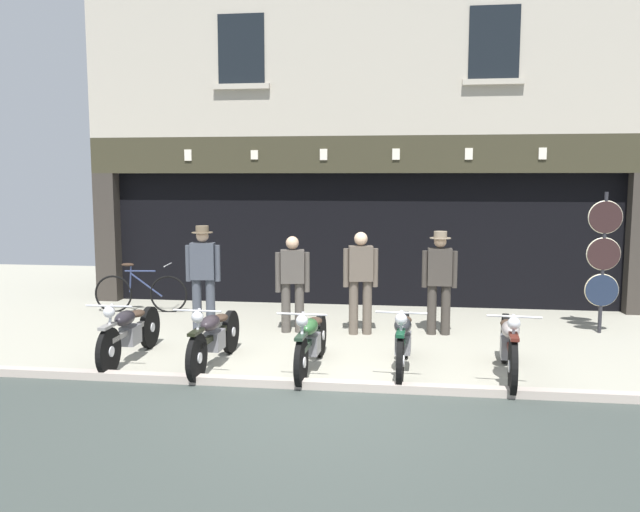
{
  "coord_description": "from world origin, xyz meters",
  "views": [
    {
      "loc": [
        0.9,
        -7.44,
        2.52
      ],
      "look_at": [
        -0.44,
        2.64,
        1.29
      ],
      "focal_mm": 36.64,
      "sensor_mm": 36.0,
      "label": 1
    }
  ],
  "objects_px": {
    "motorcycle_left": "(130,331)",
    "salesman_right": "(361,278)",
    "leaning_bicycle": "(141,292)",
    "advert_board_near": "(255,223)",
    "motorcycle_center_left": "(214,336)",
    "salesman_left": "(203,274)",
    "motorcycle_right": "(509,344)",
    "shopkeeper_center": "(293,280)",
    "assistant_far_right": "(439,278)",
    "motorcycle_center_right": "(403,339)",
    "tyre_sign_pole": "(603,255)",
    "motorcycle_center": "(311,340)"
  },
  "relations": [
    {
      "from": "motorcycle_center_right",
      "to": "leaning_bicycle",
      "type": "height_order",
      "value": "leaning_bicycle"
    },
    {
      "from": "motorcycle_left",
      "to": "salesman_right",
      "type": "height_order",
      "value": "salesman_right"
    },
    {
      "from": "motorcycle_right",
      "to": "advert_board_near",
      "type": "height_order",
      "value": "advert_board_near"
    },
    {
      "from": "motorcycle_center",
      "to": "salesman_right",
      "type": "distance_m",
      "value": 2.21
    },
    {
      "from": "salesman_left",
      "to": "leaning_bicycle",
      "type": "height_order",
      "value": "salesman_left"
    },
    {
      "from": "motorcycle_center_left",
      "to": "salesman_left",
      "type": "bearing_deg",
      "value": -66.37
    },
    {
      "from": "salesman_left",
      "to": "motorcycle_right",
      "type": "bearing_deg",
      "value": 151.56
    },
    {
      "from": "motorcycle_left",
      "to": "salesman_left",
      "type": "bearing_deg",
      "value": -107.31
    },
    {
      "from": "motorcycle_left",
      "to": "salesman_left",
      "type": "height_order",
      "value": "salesman_left"
    },
    {
      "from": "salesman_left",
      "to": "advert_board_near",
      "type": "height_order",
      "value": "advert_board_near"
    },
    {
      "from": "motorcycle_center_left",
      "to": "assistant_far_right",
      "type": "bearing_deg",
      "value": -141.89
    },
    {
      "from": "salesman_right",
      "to": "salesman_left",
      "type": "bearing_deg",
      "value": -2.94
    },
    {
      "from": "motorcycle_right",
      "to": "motorcycle_left",
      "type": "bearing_deg",
      "value": 3.56
    },
    {
      "from": "motorcycle_right",
      "to": "advert_board_near",
      "type": "bearing_deg",
      "value": -41.9
    },
    {
      "from": "salesman_left",
      "to": "assistant_far_right",
      "type": "relative_size",
      "value": 1.05
    },
    {
      "from": "salesman_right",
      "to": "motorcycle_left",
      "type": "bearing_deg",
      "value": 23.67
    },
    {
      "from": "motorcycle_center_left",
      "to": "leaning_bicycle",
      "type": "bearing_deg",
      "value": -51.62
    },
    {
      "from": "assistant_far_right",
      "to": "tyre_sign_pole",
      "type": "bearing_deg",
      "value": -171.04
    },
    {
      "from": "motorcycle_left",
      "to": "motorcycle_center_left",
      "type": "bearing_deg",
      "value": 174.49
    },
    {
      "from": "motorcycle_right",
      "to": "tyre_sign_pole",
      "type": "xyz_separation_m",
      "value": [
        1.84,
        2.65,
        0.84
      ]
    },
    {
      "from": "motorcycle_center",
      "to": "advert_board_near",
      "type": "height_order",
      "value": "advert_board_near"
    },
    {
      "from": "motorcycle_left",
      "to": "salesman_right",
      "type": "relative_size",
      "value": 1.19
    },
    {
      "from": "assistant_far_right",
      "to": "advert_board_near",
      "type": "distance_m",
      "value": 4.34
    },
    {
      "from": "salesman_right",
      "to": "assistant_far_right",
      "type": "height_order",
      "value": "assistant_far_right"
    },
    {
      "from": "salesman_left",
      "to": "motorcycle_center_right",
      "type": "bearing_deg",
      "value": 145.46
    },
    {
      "from": "motorcycle_center_right",
      "to": "motorcycle_right",
      "type": "distance_m",
      "value": 1.33
    },
    {
      "from": "motorcycle_right",
      "to": "salesman_left",
      "type": "bearing_deg",
      "value": -16.8
    },
    {
      "from": "shopkeeper_center",
      "to": "tyre_sign_pole",
      "type": "relative_size",
      "value": 0.69
    },
    {
      "from": "motorcycle_center",
      "to": "motorcycle_center_right",
      "type": "xyz_separation_m",
      "value": [
        1.19,
        0.14,
        0.01
      ]
    },
    {
      "from": "motorcycle_right",
      "to": "shopkeeper_center",
      "type": "bearing_deg",
      "value": -28.59
    },
    {
      "from": "salesman_right",
      "to": "motorcycle_center_left",
      "type": "bearing_deg",
      "value": 39.84
    },
    {
      "from": "motorcycle_center_left",
      "to": "salesman_left",
      "type": "distance_m",
      "value": 2.02
    },
    {
      "from": "leaning_bicycle",
      "to": "advert_board_near",
      "type": "bearing_deg",
      "value": 118.99
    },
    {
      "from": "motorcycle_center_left",
      "to": "shopkeeper_center",
      "type": "distance_m",
      "value": 2.23
    },
    {
      "from": "motorcycle_left",
      "to": "salesman_left",
      "type": "distance_m",
      "value": 1.85
    },
    {
      "from": "motorcycle_left",
      "to": "motorcycle_center_right",
      "type": "relative_size",
      "value": 0.99
    },
    {
      "from": "salesman_left",
      "to": "advert_board_near",
      "type": "relative_size",
      "value": 1.7
    },
    {
      "from": "salesman_left",
      "to": "assistant_far_right",
      "type": "bearing_deg",
      "value": 179.37
    },
    {
      "from": "motorcycle_center_right",
      "to": "salesman_right",
      "type": "height_order",
      "value": "salesman_right"
    },
    {
      "from": "motorcycle_left",
      "to": "motorcycle_center_right",
      "type": "distance_m",
      "value": 3.74
    },
    {
      "from": "motorcycle_right",
      "to": "leaning_bicycle",
      "type": "relative_size",
      "value": 1.17
    },
    {
      "from": "salesman_left",
      "to": "tyre_sign_pole",
      "type": "distance_m",
      "value": 6.45
    },
    {
      "from": "shopkeeper_center",
      "to": "salesman_right",
      "type": "bearing_deg",
      "value": 170.41
    },
    {
      "from": "salesman_right",
      "to": "motorcycle_center_right",
      "type": "bearing_deg",
      "value": 100.44
    },
    {
      "from": "salesman_left",
      "to": "advert_board_near",
      "type": "bearing_deg",
      "value": -101.18
    },
    {
      "from": "shopkeeper_center",
      "to": "assistant_far_right",
      "type": "height_order",
      "value": "assistant_far_right"
    },
    {
      "from": "motorcycle_center",
      "to": "shopkeeper_center",
      "type": "relative_size",
      "value": 1.26
    },
    {
      "from": "shopkeeper_center",
      "to": "motorcycle_center_left",
      "type": "bearing_deg",
      "value": 61.21
    },
    {
      "from": "advert_board_near",
      "to": "leaning_bicycle",
      "type": "distance_m",
      "value": 2.62
    },
    {
      "from": "motorcycle_center",
      "to": "salesman_right",
      "type": "bearing_deg",
      "value": -101.2
    }
  ]
}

